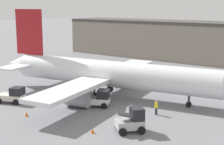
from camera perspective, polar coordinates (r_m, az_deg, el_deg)
ground_plane at (r=47.88m, az=0.00°, el=-4.04°), size 400.00×400.00×0.00m
airplane at (r=47.60m, az=-1.11°, el=-0.18°), size 36.70×29.60×11.93m
ground_crew_worker at (r=40.39m, az=7.37°, el=-5.73°), size 0.38×0.38×1.71m
baggage_tug at (r=46.60m, az=-16.13°, el=-3.68°), size 3.84×3.08×2.10m
belt_loader_truck at (r=34.88m, az=3.30°, el=-8.01°), size 3.35×3.42×2.49m
pushback_tug at (r=43.22m, az=-2.22°, el=-4.36°), size 3.78×3.32×2.16m
safety_cone_near at (r=40.85m, az=-14.03°, el=-6.72°), size 0.36×0.36×0.55m
safety_cone_far at (r=34.81m, az=-3.24°, el=-9.60°), size 0.36×0.36×0.55m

